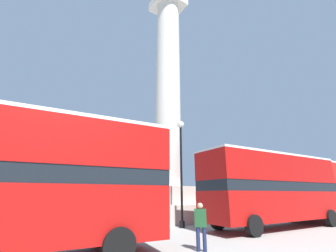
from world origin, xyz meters
TOP-DOWN VIEW (x-y plane):
  - ground_plane at (0.00, 0.00)m, footprint 200.00×200.00m
  - monument_column at (0.00, 0.00)m, footprint 4.56×4.56m
  - bus_a at (12.90, -5.95)m, footprint 10.44×3.03m
  - bus_b at (3.65, -6.35)m, footprint 10.22×3.34m
  - equestrian_statue at (10.60, 2.23)m, footprint 4.46×4.17m
  - street_lamp at (-1.03, -3.11)m, footprint 0.47×0.47m
  - pedestrian_near_lamp at (-3.92, -8.09)m, footprint 0.42×0.43m

SIDE VIEW (x-z plane):
  - ground_plane at x=0.00m, z-range 0.00..0.00m
  - pedestrian_near_lamp at x=-3.92m, z-range 0.08..1.72m
  - equestrian_statue at x=10.60m, z-range -1.31..4.31m
  - bus_b at x=3.65m, z-range 0.23..4.56m
  - bus_a at x=12.90m, z-range 0.23..4.70m
  - street_lamp at x=-1.03m, z-range 0.64..7.36m
  - monument_column at x=0.00m, z-range -2.31..19.33m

